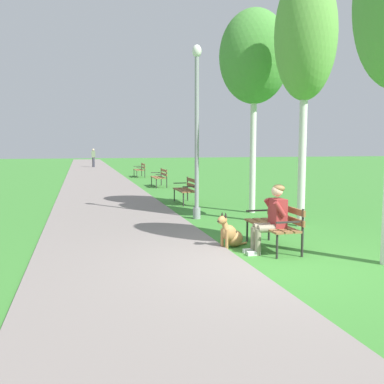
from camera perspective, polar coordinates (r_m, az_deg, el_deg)
name	(u,v)px	position (r m, az deg, el deg)	size (l,w,h in m)	color
ground_plane	(270,266)	(7.26, 10.28, -9.52)	(120.00, 120.00, 0.00)	#3D8433
paved_path	(94,173)	(30.41, -12.82, 2.39)	(3.46, 60.00, 0.04)	gray
park_bench_near	(276,222)	(8.34, 10.97, -3.88)	(0.55, 1.50, 0.85)	olive
park_bench_mid	(187,188)	(14.55, -0.63, 0.50)	(0.55, 1.50, 0.85)	olive
park_bench_far	(160,176)	(20.40, -4.22, 2.12)	(0.55, 1.50, 0.85)	olive
park_bench_furthest	(140,169)	(26.82, -6.83, 3.06)	(0.55, 1.50, 0.85)	olive
person_seated_on_near_bench	(272,216)	(7.98, 10.50, -3.10)	(0.74, 0.49, 1.25)	gray
dog_shepherd	(231,234)	(8.35, 5.14, -5.55)	(0.77, 0.48, 0.71)	#B27F47
lamp_post_near	(197,131)	(11.41, 0.64, 8.08)	(0.24, 0.24, 4.51)	gray
birch_tree_second	(306,37)	(10.97, 14.70, 19.15)	(1.41, 1.53, 6.01)	silver
birch_tree_third	(254,58)	(12.82, 8.20, 17.10)	(1.98, 1.92, 5.73)	silver
pedestrian_distant	(93,158)	(38.92, -12.84, 4.40)	(0.32, 0.22, 1.65)	#383842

